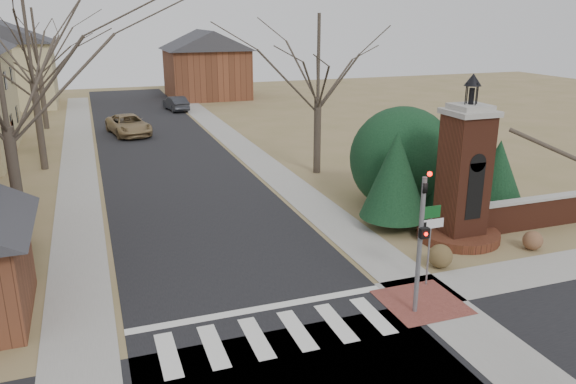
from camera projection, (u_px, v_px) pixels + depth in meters
name	position (u px, v px, depth m)	size (l,w,h in m)	color
ground	(286.00, 350.00, 14.91)	(120.00, 120.00, 0.00)	olive
main_street	(167.00, 159.00, 34.65)	(8.00, 70.00, 0.01)	black
crosswalk_zone	(277.00, 334.00, 15.62)	(8.00, 2.20, 0.02)	silver
stop_bar	(261.00, 309.00, 16.97)	(8.00, 0.35, 0.02)	silver
sidewalk_right_main	(248.00, 152.00, 36.32)	(2.00, 60.00, 0.02)	gray
sidewalk_left	(78.00, 166.00, 32.98)	(2.00, 60.00, 0.02)	gray
curb_apron	(422.00, 302.00, 17.35)	(2.40, 2.40, 0.02)	brown
traffic_signal_pole	(421.00, 232.00, 16.02)	(0.28, 0.41, 4.50)	slate
sign_post	(430.00, 230.00, 17.90)	(0.90, 0.07, 2.75)	slate
brick_gate_monument	(463.00, 187.00, 21.63)	(3.20, 3.20, 6.47)	#5C2A1B
brick_garden_wall	(549.00, 210.00, 23.54)	(7.50, 0.50, 1.30)	#5C2A1B
house_distant_right	(206.00, 63.00, 59.45)	(8.80, 8.80, 7.30)	brown
evergreen_near	(395.00, 174.00, 22.81)	(2.80, 2.80, 4.10)	#473D33
evergreen_mid	(447.00, 154.00, 24.86)	(3.40, 3.40, 4.70)	#473D33
evergreen_far	(498.00, 171.00, 24.82)	(2.40, 2.40, 3.30)	#473D33
evergreen_mass	(402.00, 155.00, 25.60)	(4.80, 4.80, 4.80)	black
bare_tree_1	(26.00, 24.00, 29.98)	(8.40, 8.40, 11.64)	#473D33
bare_tree_2	(35.00, 35.00, 41.79)	(7.35, 7.35, 10.19)	#473D33
bare_tree_3	(319.00, 51.00, 29.66)	(7.00, 7.00, 9.70)	#473D33
pickup_truck	(129.00, 125.00, 41.40)	(2.44, 5.29, 1.47)	#947A50
distant_car	(176.00, 103.00, 51.92)	(1.42, 4.06, 1.34)	#2D2E34
dry_shrub_left	(440.00, 256.00, 19.66)	(0.85, 0.85, 0.85)	brown
dry_shrub_right	(533.00, 240.00, 21.17)	(0.74, 0.74, 0.74)	brown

